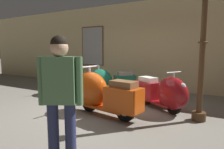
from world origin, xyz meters
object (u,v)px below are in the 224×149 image
object	(u,v)px
scooter_0	(64,82)
visitor_1	(61,92)
scooter_3	(164,93)
scooter_2	(100,93)
lamppost	(203,48)
scooter_1	(107,81)

from	to	relation	value
scooter_0	visitor_1	bearing A→B (deg)	155.94
scooter_3	scooter_2	bearing A→B (deg)	-109.53
lamppost	visitor_1	world-z (taller)	lamppost
scooter_1	scooter_2	distance (m)	1.94
scooter_0	lamppost	xyz separation A→B (m)	(3.98, -0.30, 1.04)
scooter_1	lamppost	distance (m)	3.21
scooter_1	scooter_2	bearing A→B (deg)	72.76
scooter_0	scooter_2	world-z (taller)	scooter_2
scooter_2	scooter_3	xyz separation A→B (m)	(1.19, 0.98, -0.05)
scooter_1	visitor_1	bearing A→B (deg)	69.53
scooter_0	lamppost	size ratio (longest dim) A/B	0.55
scooter_2	lamppost	distance (m)	2.33
scooter_2	scooter_3	world-z (taller)	scooter_2
visitor_1	scooter_0	bearing A→B (deg)	14.90
scooter_2	scooter_3	size ratio (longest dim) A/B	1.15
scooter_1	scooter_3	distance (m)	2.17
scooter_0	scooter_1	world-z (taller)	scooter_0
scooter_3	scooter_1	bearing A→B (deg)	-169.60
scooter_0	scooter_2	size ratio (longest dim) A/B	0.90
scooter_2	visitor_1	xyz separation A→B (m)	(0.66, -1.88, 0.44)
scooter_1	scooter_2	world-z (taller)	scooter_2
scooter_1	scooter_3	xyz separation A→B (m)	(2.03, -0.77, -0.00)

